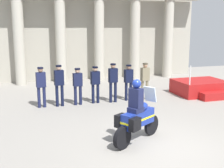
{
  "coord_description": "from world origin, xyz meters",
  "views": [
    {
      "loc": [
        -3.55,
        -7.04,
        3.38
      ],
      "look_at": [
        -0.52,
        2.86,
        1.31
      ],
      "focal_mm": 46.59,
      "sensor_mm": 36.0,
      "label": 1
    }
  ],
  "objects_px": {
    "motorcycle_with_rider": "(137,116)",
    "officer_in_row_5": "(129,80)",
    "officer_in_row_6": "(145,78)",
    "officer_in_row_3": "(95,82)",
    "officer_in_row_4": "(113,80)",
    "reviewing_stand": "(201,88)",
    "officer_in_row_2": "(78,83)",
    "officer_in_row_0": "(41,84)",
    "officer_in_row_1": "(59,82)"
  },
  "relations": [
    {
      "from": "motorcycle_with_rider",
      "to": "officer_in_row_5",
      "type": "bearing_deg",
      "value": 40.76
    },
    {
      "from": "officer_in_row_5",
      "to": "officer_in_row_6",
      "type": "bearing_deg",
      "value": 169.98
    },
    {
      "from": "officer_in_row_3",
      "to": "officer_in_row_4",
      "type": "distance_m",
      "value": 0.8
    },
    {
      "from": "officer_in_row_5",
      "to": "reviewing_stand",
      "type": "bearing_deg",
      "value": 172.76
    },
    {
      "from": "officer_in_row_3",
      "to": "motorcycle_with_rider",
      "type": "bearing_deg",
      "value": 83.18
    },
    {
      "from": "officer_in_row_2",
      "to": "officer_in_row_5",
      "type": "xyz_separation_m",
      "value": [
        2.37,
        0.09,
        0.03
      ]
    },
    {
      "from": "officer_in_row_2",
      "to": "officer_in_row_6",
      "type": "distance_m",
      "value": 3.17
    },
    {
      "from": "officer_in_row_3",
      "to": "officer_in_row_6",
      "type": "height_order",
      "value": "officer_in_row_6"
    },
    {
      "from": "reviewing_stand",
      "to": "motorcycle_with_rider",
      "type": "height_order",
      "value": "motorcycle_with_rider"
    },
    {
      "from": "reviewing_stand",
      "to": "officer_in_row_3",
      "type": "xyz_separation_m",
      "value": [
        -5.44,
        -0.08,
        0.63
      ]
    },
    {
      "from": "officer_in_row_0",
      "to": "officer_in_row_5",
      "type": "distance_m",
      "value": 3.9
    },
    {
      "from": "officer_in_row_0",
      "to": "officer_in_row_2",
      "type": "distance_m",
      "value": 1.54
    },
    {
      "from": "officer_in_row_1",
      "to": "officer_in_row_6",
      "type": "bearing_deg",
      "value": 172.88
    },
    {
      "from": "officer_in_row_2",
      "to": "officer_in_row_4",
      "type": "bearing_deg",
      "value": 170.87
    },
    {
      "from": "officer_in_row_1",
      "to": "motorcycle_with_rider",
      "type": "bearing_deg",
      "value": 102.01
    },
    {
      "from": "officer_in_row_3",
      "to": "officer_in_row_5",
      "type": "distance_m",
      "value": 1.57
    },
    {
      "from": "officer_in_row_5",
      "to": "motorcycle_with_rider",
      "type": "relative_size",
      "value": 0.87
    },
    {
      "from": "officer_in_row_5",
      "to": "officer_in_row_6",
      "type": "relative_size",
      "value": 0.97
    },
    {
      "from": "officer_in_row_0",
      "to": "officer_in_row_4",
      "type": "xyz_separation_m",
      "value": [
        3.12,
        -0.06,
        0.03
      ]
    },
    {
      "from": "motorcycle_with_rider",
      "to": "officer_in_row_0",
      "type": "bearing_deg",
      "value": 85.78
    },
    {
      "from": "reviewing_stand",
      "to": "motorcycle_with_rider",
      "type": "distance_m",
      "value": 7.17
    },
    {
      "from": "reviewing_stand",
      "to": "officer_in_row_2",
      "type": "xyz_separation_m",
      "value": [
        -6.24,
        -0.13,
        0.61
      ]
    },
    {
      "from": "officer_in_row_1",
      "to": "officer_in_row_5",
      "type": "relative_size",
      "value": 1.07
    },
    {
      "from": "officer_in_row_1",
      "to": "officer_in_row_3",
      "type": "distance_m",
      "value": 1.59
    },
    {
      "from": "officer_in_row_4",
      "to": "motorcycle_with_rider",
      "type": "distance_m",
      "value": 4.64
    },
    {
      "from": "officer_in_row_5",
      "to": "officer_in_row_6",
      "type": "height_order",
      "value": "officer_in_row_6"
    },
    {
      "from": "reviewing_stand",
      "to": "officer_in_row_3",
      "type": "relative_size",
      "value": 1.48
    },
    {
      "from": "reviewing_stand",
      "to": "officer_in_row_1",
      "type": "height_order",
      "value": "officer_in_row_1"
    },
    {
      "from": "officer_in_row_3",
      "to": "officer_in_row_6",
      "type": "relative_size",
      "value": 0.96
    },
    {
      "from": "officer_in_row_1",
      "to": "officer_in_row_4",
      "type": "relative_size",
      "value": 1.01
    },
    {
      "from": "reviewing_stand",
      "to": "officer_in_row_1",
      "type": "relative_size",
      "value": 1.37
    },
    {
      "from": "officer_in_row_0",
      "to": "officer_in_row_6",
      "type": "relative_size",
      "value": 1.0
    },
    {
      "from": "reviewing_stand",
      "to": "motorcycle_with_rider",
      "type": "bearing_deg",
      "value": -138.41
    },
    {
      "from": "officer_in_row_0",
      "to": "officer_in_row_5",
      "type": "height_order",
      "value": "officer_in_row_0"
    },
    {
      "from": "officer_in_row_0",
      "to": "officer_in_row_5",
      "type": "relative_size",
      "value": 1.04
    },
    {
      "from": "officer_in_row_3",
      "to": "motorcycle_with_rider",
      "type": "height_order",
      "value": "motorcycle_with_rider"
    },
    {
      "from": "officer_in_row_6",
      "to": "officer_in_row_0",
      "type": "bearing_deg",
      "value": -7.59
    },
    {
      "from": "officer_in_row_3",
      "to": "officer_in_row_4",
      "type": "bearing_deg",
      "value": 165.57
    },
    {
      "from": "reviewing_stand",
      "to": "officer_in_row_1",
      "type": "xyz_separation_m",
      "value": [
        -7.02,
        -0.13,
        0.71
      ]
    },
    {
      "from": "reviewing_stand",
      "to": "officer_in_row_6",
      "type": "distance_m",
      "value": 3.14
    },
    {
      "from": "officer_in_row_3",
      "to": "motorcycle_with_rider",
      "type": "xyz_separation_m",
      "value": [
        0.09,
        -4.67,
        -0.17
      ]
    },
    {
      "from": "reviewing_stand",
      "to": "motorcycle_with_rider",
      "type": "xyz_separation_m",
      "value": [
        -5.35,
        -4.75,
        0.45
      ]
    },
    {
      "from": "reviewing_stand",
      "to": "motorcycle_with_rider",
      "type": "relative_size",
      "value": 1.28
    },
    {
      "from": "reviewing_stand",
      "to": "officer_in_row_6",
      "type": "bearing_deg",
      "value": -178.58
    },
    {
      "from": "officer_in_row_2",
      "to": "motorcycle_with_rider",
      "type": "relative_size",
      "value": 0.85
    },
    {
      "from": "officer_in_row_0",
      "to": "motorcycle_with_rider",
      "type": "distance_m",
      "value": 5.24
    },
    {
      "from": "officer_in_row_6",
      "to": "motorcycle_with_rider",
      "type": "xyz_separation_m",
      "value": [
        -2.28,
        -4.67,
        -0.22
      ]
    },
    {
      "from": "officer_in_row_5",
      "to": "officer_in_row_0",
      "type": "bearing_deg",
      "value": -7.09
    },
    {
      "from": "officer_in_row_2",
      "to": "officer_in_row_3",
      "type": "xyz_separation_m",
      "value": [
        0.8,
        0.06,
        0.02
      ]
    },
    {
      "from": "officer_in_row_2",
      "to": "officer_in_row_3",
      "type": "bearing_deg",
      "value": 176.15
    }
  ]
}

